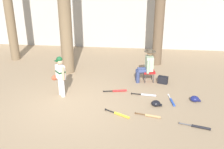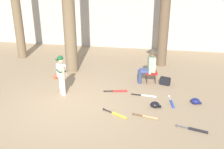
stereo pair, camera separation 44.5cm
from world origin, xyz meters
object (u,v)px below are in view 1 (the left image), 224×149
tree_far_left (8,4)px  batting_helmet_black (156,103)px  young_ballplayer (60,74)px  handbag_beside_stool (163,80)px  bat_blue_youth (172,101)px  bat_wood_tan (151,116)px  folding_stool (149,72)px  bat_black_composite (199,127)px  bat_red_barrel (118,91)px  seated_spectator (147,65)px  tree_near_player (65,11)px  bat_yellow_trainer (120,114)px  batting_helmet_navy (195,99)px  bat_aluminum_silver (147,95)px

tree_far_left → batting_helmet_black: tree_far_left is taller
young_ballplayer → handbag_beside_stool: 3.59m
bat_blue_youth → bat_wood_tan: 1.13m
handbag_beside_stool → batting_helmet_black: bearing=-100.5°
handbag_beside_stool → tree_far_left: bearing=162.8°
folding_stool → bat_wood_tan: size_ratio=0.64×
bat_wood_tan → batting_helmet_black: size_ratio=2.25×
bat_black_composite → bat_red_barrel: size_ratio=0.99×
seated_spectator → bat_red_barrel: seated_spectator is taller
tree_near_player → bat_blue_youth: tree_near_player is taller
seated_spectator → tree_far_left: size_ratio=0.22×
bat_yellow_trainer → bat_blue_youth: bearing=32.3°
seated_spectator → folding_stool: bearing=8.6°
folding_stool → seated_spectator: seated_spectator is taller
bat_black_composite → bat_wood_tan: bearing=161.1°
batting_helmet_black → tree_near_player: bearing=143.9°
tree_near_player → batting_helmet_navy: (4.49, -1.98, -2.27)m
tree_near_player → tree_far_left: tree_far_left is taller
tree_far_left → batting_helmet_navy: (7.26, -3.23, -2.35)m
tree_near_player → tree_far_left: bearing=155.7°
bat_black_composite → bat_red_barrel: bearing=139.9°
tree_far_left → bat_red_barrel: (4.86, -2.83, -2.40)m
tree_far_left → batting_helmet_black: bearing=-31.1°
bat_aluminum_silver → batting_helmet_navy: (1.46, -0.20, 0.05)m
bat_red_barrel → tree_far_left: bearing=149.8°
tree_near_player → bat_aluminum_silver: tree_near_player is taller
bat_black_composite → young_ballplayer: bearing=160.5°
bat_blue_youth → handbag_beside_stool: bearing=97.4°
batting_helmet_black → batting_helmet_navy: same height
young_ballplayer → batting_helmet_navy: (4.16, 0.06, -0.67)m
handbag_beside_stool → bat_blue_youth: bearing=-82.6°
bat_wood_tan → batting_helmet_black: (0.16, 0.64, 0.05)m
bat_red_barrel → bat_aluminum_silver: bearing=-12.2°
tree_far_left → bat_yellow_trainer: (5.06, -4.33, -2.40)m
handbag_beside_stool → bat_aluminum_silver: bearing=-118.6°
young_ballplayer → bat_red_barrel: size_ratio=1.67×
bat_aluminum_silver → bat_black_composite: same height
seated_spectator → bat_red_barrel: size_ratio=1.54×
bat_yellow_trainer → bat_red_barrel: same height
bat_blue_youth → batting_helmet_black: (-0.50, -0.28, 0.05)m
tree_near_player → young_ballplayer: (0.33, -2.05, -1.61)m
folding_stool → batting_helmet_black: size_ratio=1.44×
seated_spectator → bat_yellow_trainer: seated_spectator is taller
handbag_beside_stool → bat_red_barrel: size_ratio=0.44×
tree_far_left → bat_red_barrel: tree_far_left is taller
seated_spectator → batting_helmet_navy: seated_spectator is taller
tree_far_left → bat_yellow_trainer: bearing=-40.6°
handbag_beside_stool → bat_wood_tan: (-0.48, -2.33, -0.10)m
bat_blue_youth → bat_wood_tan: same height
handbag_beside_stool → bat_wood_tan: size_ratio=0.48×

